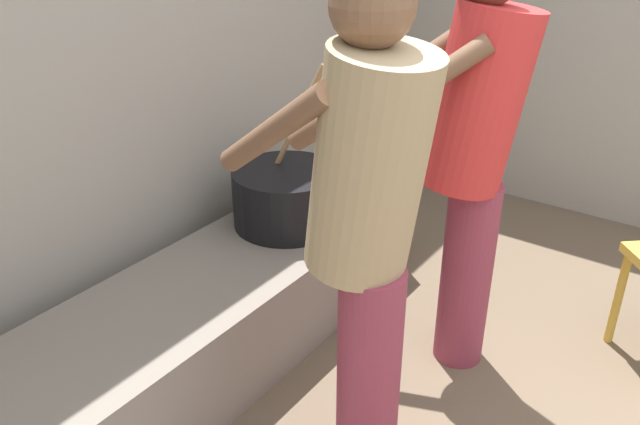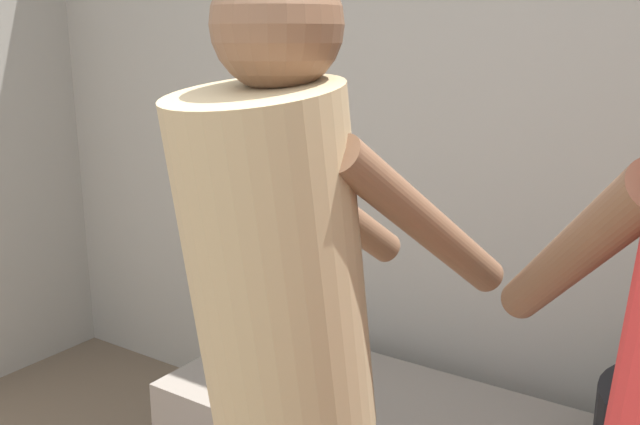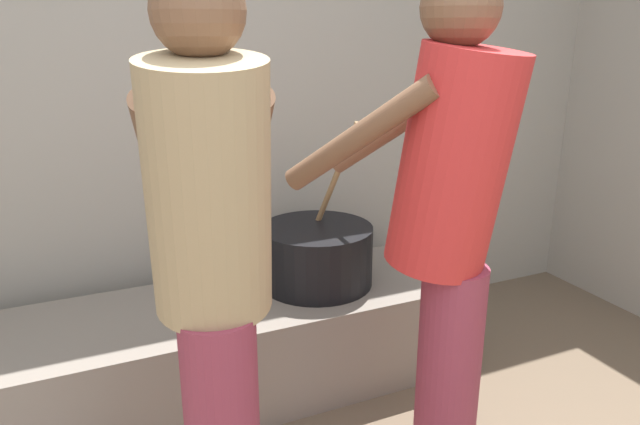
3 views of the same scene
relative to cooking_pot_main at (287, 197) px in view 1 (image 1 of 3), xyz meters
The scene contains 5 objects.
block_enclosure_rear 0.95m from the cooking_pot_main, 133.84° to the left, with size 4.90×0.20×2.39m, color #9E998E.
hearth_ledge 0.58m from the cooking_pot_main, behind, with size 2.09×0.60×0.41m, color slate.
cooking_pot_main is the anchor object (origin of this frame).
cook_in_red_shirt 0.90m from the cooking_pot_main, 84.94° to the right, with size 0.65×0.74×1.63m.
cook_in_tan_shirt 1.08m from the cooking_pot_main, 128.66° to the right, with size 0.45×0.72×1.62m.
Camera 1 is at (-1.51, 0.17, 1.74)m, focal length 35.69 mm.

